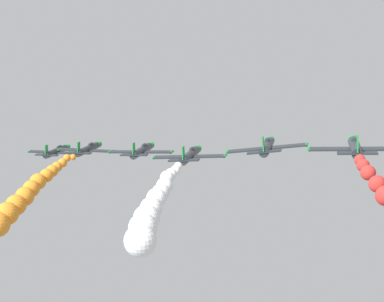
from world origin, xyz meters
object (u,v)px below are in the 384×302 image
Objects in this scene: airplane_right_outer at (267,146)px; airplane_trailing at (355,147)px; airplane_left_outer at (190,155)px; airplane_left_inner at (88,149)px; airplane_right_inner at (142,150)px; airplane_lead at (56,151)px.

airplane_right_outer is 1.00× the size of airplane_trailing.
airplane_right_outer is at bearing 138.16° from airplane_trailing.
airplane_left_outer is at bearing 143.84° from airplane_trailing.
airplane_trailing reaches higher than airplane_right_outer.
airplane_left_inner is 13.41m from airplane_right_inner.
airplane_right_inner is at bearing 140.05° from airplane_trailing.
airplane_right_inner is (19.66, -15.58, 3.17)m from airplane_lead.
airplane_left_inner is at bearing 145.31° from airplane_right_inner.
airplane_left_inner is at bearing 139.18° from airplane_left_outer.
airplane_right_outer reaches higher than airplane_right_inner.
airplane_lead is 25.29m from airplane_right_inner.
airplane_trailing is at bearing -39.95° from airplane_right_inner.
airplane_trailing is at bearing -41.84° from airplane_right_outer.
airplane_right_inner is at bearing 141.03° from airplane_right_outer.
airplane_left_inner is at bearing -42.58° from airplane_lead.
airplane_left_outer is (9.06, -9.71, 1.21)m from airplane_right_inner.
airplane_left_outer is 24.91m from airplane_trailing.
airplane_left_outer is 1.00× the size of airplane_right_outer.
airplane_left_inner is 1.00× the size of airplane_right_inner.
airplane_trailing reaches higher than airplane_right_inner.
airplane_trailing is (39.91, -31.83, 6.32)m from airplane_left_inner.
airplane_left_inner is 1.00× the size of airplane_left_outer.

